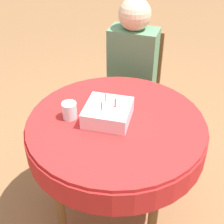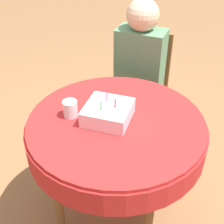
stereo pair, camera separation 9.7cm
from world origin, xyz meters
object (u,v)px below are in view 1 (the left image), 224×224
Objects in this scene: person at (132,67)px; drinking_glass at (69,110)px; birthday_cake at (108,113)px; chair at (134,89)px.

person is 13.39× the size of drinking_glass.
person is 0.76m from drinking_glass.
birthday_cake is (0.00, -0.70, 0.08)m from person.
chair is 0.26m from person.
chair reaches higher than birthday_cake.
drinking_glass is at bearing -100.70° from person.
birthday_cake is (-0.00, -0.80, 0.32)m from chair.
person is 5.17× the size of birthday_cake.
person is at bearing 90.24° from birthday_cake.
chair is 3.97× the size of birthday_cake.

